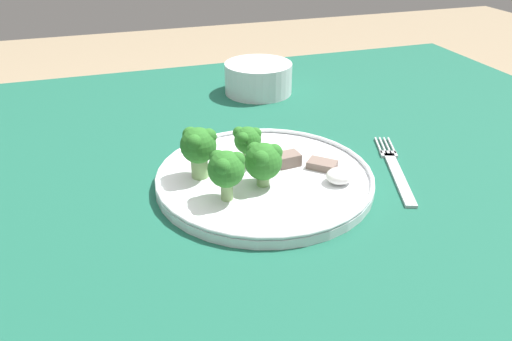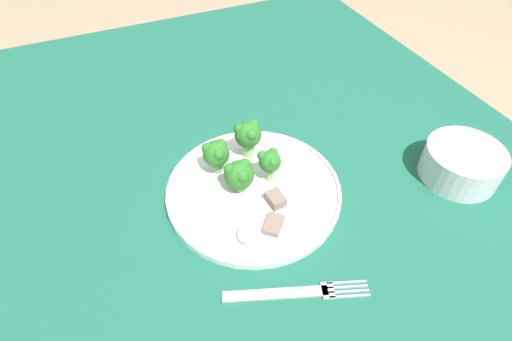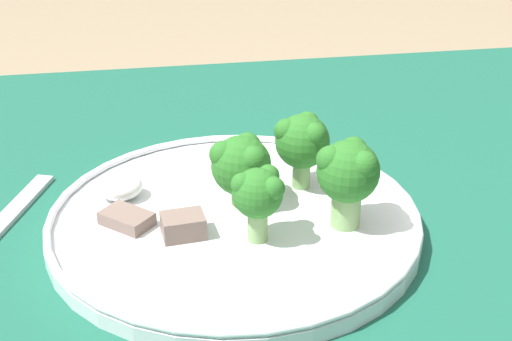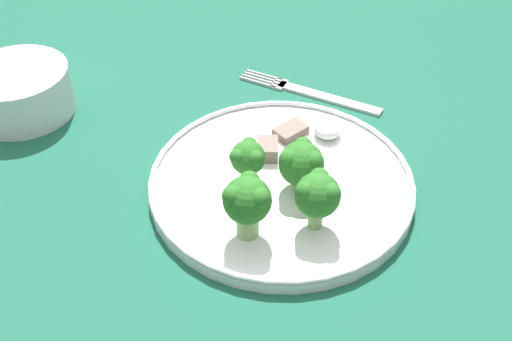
# 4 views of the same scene
# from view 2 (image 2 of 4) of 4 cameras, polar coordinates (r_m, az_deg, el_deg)

# --- Properties ---
(ground_plane) EXTENTS (8.00, 8.00, 0.00)m
(ground_plane) POSITION_cam_2_polar(r_m,az_deg,el_deg) (1.32, 2.63, -22.66)
(ground_plane) COLOR #9E896B
(table) EXTENTS (1.35, 0.96, 0.72)m
(table) POSITION_cam_2_polar(r_m,az_deg,el_deg) (0.77, 4.17, -4.85)
(table) COLOR #195642
(table) RESTS_ON ground_plane
(dinner_plate) EXTENTS (0.29, 0.29, 0.02)m
(dinner_plate) POSITION_cam_2_polar(r_m,az_deg,el_deg) (0.66, -0.35, -2.84)
(dinner_plate) COLOR white
(dinner_plate) RESTS_ON table
(fork) EXTENTS (0.09, 0.19, 0.00)m
(fork) POSITION_cam_2_polar(r_m,az_deg,el_deg) (0.57, 5.57, -16.99)
(fork) COLOR #B2B2B7
(fork) RESTS_ON table
(cream_bowl) EXTENTS (0.13, 0.13, 0.06)m
(cream_bowl) POSITION_cam_2_polar(r_m,az_deg,el_deg) (0.76, 27.27, 0.83)
(cream_bowl) COLOR silver
(cream_bowl) RESTS_ON table
(broccoli_floret_near_rim_left) EXTENTS (0.05, 0.04, 0.06)m
(broccoli_floret_near_rim_left) POSITION_cam_2_polar(r_m,az_deg,el_deg) (0.66, -5.72, 2.45)
(broccoli_floret_near_rim_left) COLOR #7FA866
(broccoli_floret_near_rim_left) RESTS_ON dinner_plate
(broccoli_floret_center_left) EXTENTS (0.04, 0.04, 0.06)m
(broccoli_floret_center_left) POSITION_cam_2_polar(r_m,az_deg,el_deg) (0.65, 2.00, 1.27)
(broccoli_floret_center_left) COLOR #7FA866
(broccoli_floret_center_left) RESTS_ON dinner_plate
(broccoli_floret_back_left) EXTENTS (0.05, 0.05, 0.07)m
(broccoli_floret_back_left) POSITION_cam_2_polar(r_m,az_deg,el_deg) (0.69, -1.14, 5.10)
(broccoli_floret_back_left) COLOR #7FA866
(broccoli_floret_back_left) RESTS_ON dinner_plate
(broccoli_floret_front_left) EXTENTS (0.05, 0.05, 0.06)m
(broccoli_floret_front_left) POSITION_cam_2_polar(r_m,az_deg,el_deg) (0.63, -2.41, -0.55)
(broccoli_floret_front_left) COLOR #7FA866
(broccoli_floret_front_left) RESTS_ON dinner_plate
(meat_slice_front_slice) EXTENTS (0.04, 0.04, 0.01)m
(meat_slice_front_slice) POSITION_cam_2_polar(r_m,az_deg,el_deg) (0.61, 2.51, -7.71)
(meat_slice_front_slice) COLOR #756056
(meat_slice_front_slice) RESTS_ON dinner_plate
(meat_slice_middle_slice) EXTENTS (0.03, 0.03, 0.02)m
(meat_slice_middle_slice) POSITION_cam_2_polar(r_m,az_deg,el_deg) (0.63, 2.80, -4.11)
(meat_slice_middle_slice) COLOR #756056
(meat_slice_middle_slice) RESTS_ON dinner_plate
(sauce_dollop) EXTENTS (0.04, 0.03, 0.02)m
(sauce_dollop) POSITION_cam_2_polar(r_m,az_deg,el_deg) (0.59, -1.12, -9.10)
(sauce_dollop) COLOR white
(sauce_dollop) RESTS_ON dinner_plate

